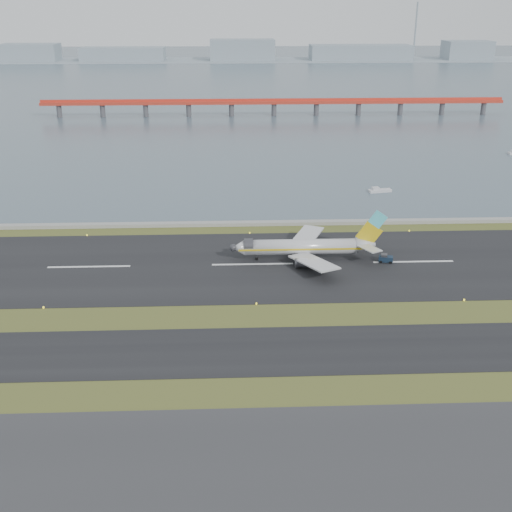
# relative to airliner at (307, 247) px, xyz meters

# --- Properties ---
(ground) EXTENTS (1000.00, 1000.00, 0.00)m
(ground) POSITION_rel_airliner_xyz_m (-13.57, -32.64, -3.46)
(ground) COLOR #364B1B
(ground) RESTS_ON ground
(taxiway_strip) EXTENTS (1000.00, 18.00, 0.10)m
(taxiway_strip) POSITION_rel_airliner_xyz_m (-13.57, -44.64, -3.41)
(taxiway_strip) COLOR black
(taxiway_strip) RESTS_ON ground
(runway_strip) EXTENTS (1000.00, 45.00, 0.10)m
(runway_strip) POSITION_rel_airliner_xyz_m (-13.57, -2.64, -3.41)
(runway_strip) COLOR black
(runway_strip) RESTS_ON ground
(seawall) EXTENTS (1000.00, 2.50, 1.00)m
(seawall) POSITION_rel_airliner_xyz_m (-13.57, 27.36, -2.96)
(seawall) COLOR #969691
(seawall) RESTS_ON ground
(bay_water) EXTENTS (1400.00, 800.00, 1.30)m
(bay_water) POSITION_rel_airliner_xyz_m (-13.57, 427.36, -3.46)
(bay_water) COLOR #42515E
(bay_water) RESTS_ON ground
(red_pier) EXTENTS (260.00, 5.00, 10.20)m
(red_pier) POSITION_rel_airliner_xyz_m (6.43, 217.36, 3.82)
(red_pier) COLOR red
(red_pier) RESTS_ON ground
(far_shoreline) EXTENTS (1400.00, 80.00, 60.50)m
(far_shoreline) POSITION_rel_airliner_xyz_m (0.05, 587.36, 2.61)
(far_shoreline) COLOR #8796A0
(far_shoreline) RESTS_ON ground
(airliner) EXTENTS (38.52, 32.89, 12.80)m
(airliner) POSITION_rel_airliner_xyz_m (0.00, 0.00, 0.00)
(airliner) COLOR silver
(airliner) RESTS_ON ground
(pushback_tug) EXTENTS (3.76, 2.66, 2.19)m
(pushback_tug) POSITION_rel_airliner_xyz_m (19.40, -2.61, -2.39)
(pushback_tug) COLOR #122133
(pushback_tug) RESTS_ON ground
(workboat_near) EXTENTS (8.08, 3.76, 1.89)m
(workboat_near) POSITION_rel_airliner_xyz_m (31.72, 60.07, -2.86)
(workboat_near) COLOR silver
(workboat_near) RESTS_ON ground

